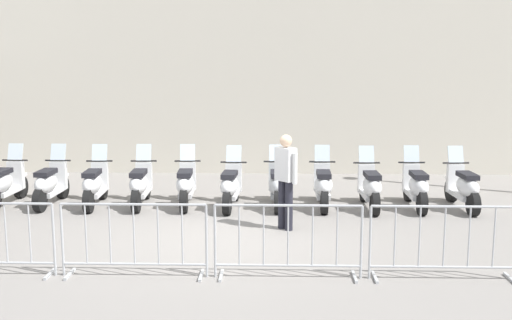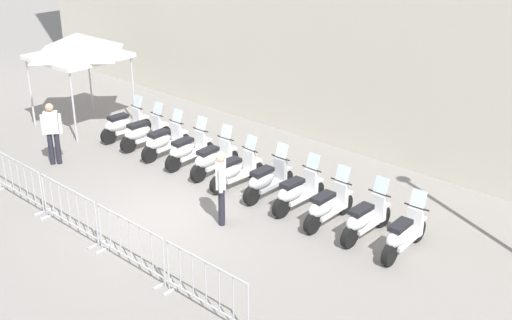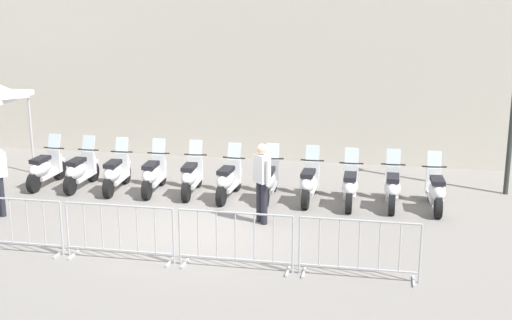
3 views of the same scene
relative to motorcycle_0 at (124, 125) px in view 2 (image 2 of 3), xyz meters
name	(u,v)px [view 2 (image 2 of 3)]	position (x,y,z in m)	size (l,w,h in m)	color
ground_plane	(167,218)	(4.66, -2.57, -0.45)	(120.00, 120.00, 0.00)	gray
motorcycle_0	(124,125)	(0.00, 0.00, 0.00)	(0.56, 1.73, 1.24)	black
motorcycle_1	(143,133)	(0.95, -0.05, 0.00)	(0.56, 1.73, 1.24)	black
motorcycle_2	(164,141)	(1.91, -0.14, 0.00)	(0.56, 1.72, 1.24)	black
motorcycle_3	(188,150)	(2.86, -0.15, 0.00)	(0.56, 1.72, 1.24)	black
motorcycle_4	(213,159)	(3.82, -0.17, 0.00)	(0.56, 1.72, 1.24)	black
motorcycle_5	(235,171)	(4.75, -0.35, 0.00)	(0.58, 1.73, 1.24)	black
motorcycle_6	(267,180)	(5.72, -0.27, 0.00)	(0.56, 1.72, 1.24)	black
motorcycle_7	(297,192)	(6.67, -0.32, 0.00)	(0.56, 1.73, 1.24)	black
motorcycle_8	(327,206)	(7.62, -0.46, 0.00)	(0.56, 1.72, 1.24)	black
motorcycle_9	(365,219)	(8.57, -0.43, 0.00)	(0.56, 1.72, 1.24)	black
motorcycle_10	(403,234)	(9.53, -0.51, 0.00)	(0.56, 1.72, 1.24)	black
barrier_segment_0	(19,181)	(1.32, -4.24, 0.07)	(2.09, 0.53, 1.07)	#B2B5B7
barrier_segment_1	(69,209)	(3.49, -4.34, 0.07)	(2.09, 0.53, 1.07)	#B2B5B7
barrier_segment_2	(130,244)	(5.66, -4.44, 0.07)	(2.09, 0.53, 1.07)	#B2B5B7
barrier_segment_3	(206,287)	(7.83, -4.53, 0.07)	(2.09, 0.53, 1.07)	#B2B5B7
officer_near_row_end	(52,130)	(0.04, -2.40, 0.53)	(0.40, 0.45, 1.73)	#23232D
officer_mid_plaza	(221,184)	(5.78, -1.93, 0.53)	(0.40, 0.44, 1.73)	#23232D
canopy_tent	(77,46)	(-1.98, 0.04, 2.06)	(2.47, 2.47, 2.91)	silver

